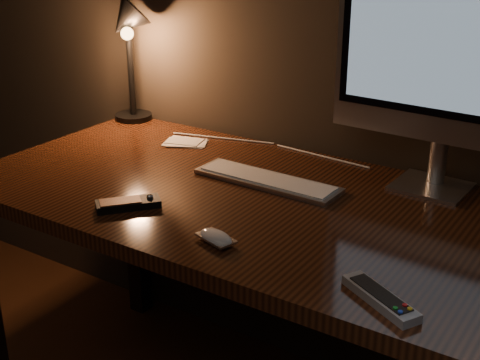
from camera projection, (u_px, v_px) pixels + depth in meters
The scene contains 9 objects.
desk at pixel (283, 236), 1.74m from camera, with size 1.60×0.75×0.75m.
monitor at pixel (446, 53), 1.57m from camera, with size 0.56×0.17×0.59m.
keyboard at pixel (267, 180), 1.74m from camera, with size 0.40×0.11×0.01m, color silver.
mouse at pixel (216, 239), 1.43m from camera, with size 0.09×0.05×0.02m, color white.
media_remote at pixel (128, 203), 1.59m from camera, with size 0.14×0.15×0.03m.
tv_remote at pixel (380, 298), 1.21m from camera, with size 0.17×0.12×0.02m.
papers at pixel (185, 142), 2.04m from camera, with size 0.13×0.09×0.01m, color white.
desk_lamp at pixel (127, 38), 2.12m from camera, with size 0.21×0.22×0.42m.
cable at pixel (268, 148), 1.99m from camera, with size 0.01×0.01×0.64m, color white.
Camera 1 is at (0.76, 0.56, 1.41)m, focal length 50.00 mm.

